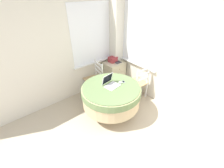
% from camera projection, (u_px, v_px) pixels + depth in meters
% --- Properties ---
extents(corner_room_shell, '(4.12, 4.54, 2.55)m').
position_uv_depth(corner_room_shell, '(119.00, 55.00, 3.08)').
color(corner_room_shell, silver).
rests_on(corner_room_shell, ground_plane).
extents(round_dining_table, '(1.24, 1.24, 0.73)m').
position_uv_depth(round_dining_table, '(111.00, 94.00, 3.17)').
color(round_dining_table, '#4C3D2D').
rests_on(round_dining_table, ground_plane).
extents(laptop, '(0.33, 0.32, 0.23)m').
position_uv_depth(laptop, '(111.00, 83.00, 3.09)').
color(laptop, white).
rests_on(laptop, round_dining_table).
extents(computer_mouse, '(0.05, 0.08, 0.04)m').
position_uv_depth(computer_mouse, '(120.00, 82.00, 3.17)').
color(computer_mouse, white).
rests_on(computer_mouse, round_dining_table).
extents(cell_phone, '(0.09, 0.11, 0.01)m').
position_uv_depth(cell_phone, '(123.00, 82.00, 3.23)').
color(cell_phone, '#B2B7BC').
rests_on(cell_phone, round_dining_table).
extents(dining_chair_near_back_window, '(0.47, 0.50, 0.90)m').
position_uv_depth(dining_chair_near_back_window, '(95.00, 79.00, 3.90)').
color(dining_chair_near_back_window, tan).
rests_on(dining_chair_near_back_window, ground_plane).
extents(dining_chair_near_right_window, '(0.46, 0.43, 0.90)m').
position_uv_depth(dining_chair_near_right_window, '(138.00, 83.00, 3.74)').
color(dining_chair_near_right_window, tan).
rests_on(dining_chair_near_right_window, ground_plane).
extents(corner_cabinet, '(0.55, 0.46, 0.70)m').
position_uv_depth(corner_cabinet, '(114.00, 73.00, 4.35)').
color(corner_cabinet, beige).
rests_on(corner_cabinet, ground_plane).
extents(storage_box, '(0.21, 0.18, 0.15)m').
position_uv_depth(storage_box, '(113.00, 59.00, 4.13)').
color(storage_box, '#9E3338').
rests_on(storage_box, corner_cabinet).
extents(book_on_cabinet, '(0.15, 0.22, 0.02)m').
position_uv_depth(book_on_cabinet, '(117.00, 62.00, 4.15)').
color(book_on_cabinet, '#3F3F44').
rests_on(book_on_cabinet, corner_cabinet).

